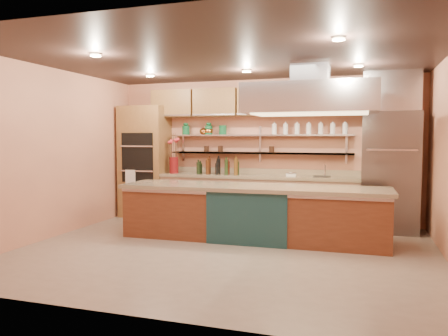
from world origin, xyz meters
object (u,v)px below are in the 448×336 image
(island, at_px, (253,213))
(copper_kettle, at_px, (204,131))
(flower_vase, at_px, (174,165))
(kitchen_scale, at_px, (291,174))
(refrigerator, at_px, (390,172))
(green_canister, at_px, (223,130))

(island, distance_m, copper_kettle, 2.50)
(flower_vase, distance_m, copper_kettle, 0.92)
(flower_vase, xyz_separation_m, kitchen_scale, (2.40, 0.00, -0.11))
(flower_vase, bearing_deg, island, -33.99)
(refrigerator, distance_m, green_canister, 3.25)
(island, height_order, kitchen_scale, kitchen_scale)
(island, relative_size, kitchen_scale, 23.59)
(island, distance_m, green_canister, 2.31)
(kitchen_scale, relative_size, green_canister, 0.98)
(flower_vase, xyz_separation_m, copper_kettle, (0.57, 0.22, 0.69))
(island, xyz_separation_m, copper_kettle, (-1.42, 1.56, 1.34))
(island, height_order, flower_vase, flower_vase)
(refrigerator, bearing_deg, island, -148.17)
(island, relative_size, flower_vase, 12.87)
(refrigerator, height_order, green_canister, refrigerator)
(refrigerator, bearing_deg, kitchen_scale, 179.67)
(green_canister, bearing_deg, island, -57.15)
(flower_vase, bearing_deg, copper_kettle, 21.21)
(flower_vase, distance_m, kitchen_scale, 2.40)
(green_canister, bearing_deg, flower_vase, -167.34)
(flower_vase, height_order, green_canister, green_canister)
(refrigerator, bearing_deg, flower_vase, 179.86)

